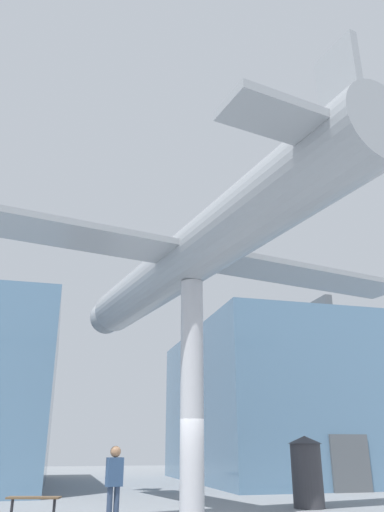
{
  "coord_description": "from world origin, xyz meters",
  "views": [
    {
      "loc": [
        -3.53,
        -13.54,
        1.82
      ],
      "look_at": [
        0.0,
        0.0,
        7.16
      ],
      "focal_mm": 35.0,
      "sensor_mm": 36.0,
      "label": 1
    }
  ],
  "objects_px": {
    "support_pylon_central": "(192,393)",
    "suspended_airplane": "(189,258)",
    "visitor_person": "(114,478)",
    "plaza_bench": "(34,499)",
    "info_kiosk": "(307,470)"
  },
  "relations": [
    {
      "from": "suspended_airplane",
      "to": "info_kiosk",
      "type": "relative_size",
      "value": 7.68
    },
    {
      "from": "support_pylon_central",
      "to": "info_kiosk",
      "type": "xyz_separation_m",
      "value": [
        4.42,
        2.36,
        -2.07
      ]
    },
    {
      "from": "suspended_airplane",
      "to": "support_pylon_central",
      "type": "bearing_deg",
      "value": -90.0
    },
    {
      "from": "visitor_person",
      "to": "suspended_airplane",
      "type": "bearing_deg",
      "value": -13.49
    },
    {
      "from": "support_pylon_central",
      "to": "info_kiosk",
      "type": "relative_size",
      "value": 2.96
    },
    {
      "from": "support_pylon_central",
      "to": "plaza_bench",
      "type": "relative_size",
      "value": 4.15
    },
    {
      "from": "visitor_person",
      "to": "info_kiosk",
      "type": "bearing_deg",
      "value": 4.17
    },
    {
      "from": "visitor_person",
      "to": "plaza_bench",
      "type": "distance_m",
      "value": 3.1
    },
    {
      "from": "visitor_person",
      "to": "plaza_bench",
      "type": "relative_size",
      "value": 1.2
    },
    {
      "from": "visitor_person",
      "to": "plaza_bench",
      "type": "height_order",
      "value": "visitor_person"
    },
    {
      "from": "visitor_person",
      "to": "info_kiosk",
      "type": "distance_m",
      "value": 6.75
    },
    {
      "from": "support_pylon_central",
      "to": "plaza_bench",
      "type": "height_order",
      "value": "support_pylon_central"
    },
    {
      "from": "plaza_bench",
      "to": "info_kiosk",
      "type": "distance_m",
      "value": 8.37
    },
    {
      "from": "support_pylon_central",
      "to": "suspended_airplane",
      "type": "relative_size",
      "value": 0.39
    },
    {
      "from": "support_pylon_central",
      "to": "visitor_person",
      "type": "distance_m",
      "value": 2.89
    }
  ]
}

